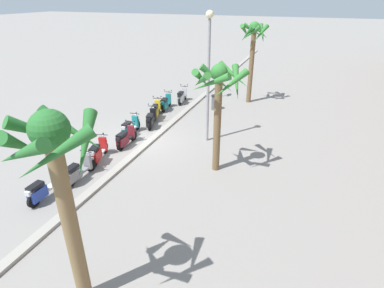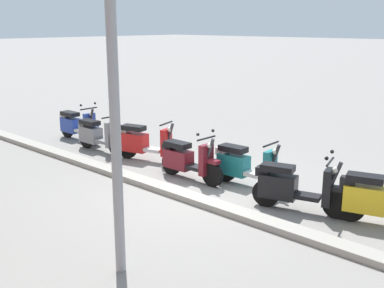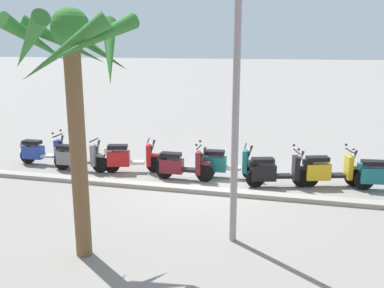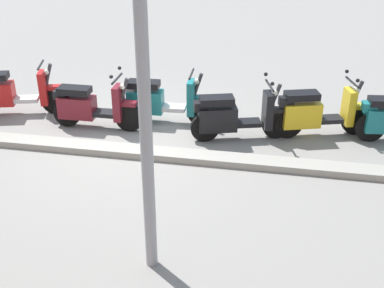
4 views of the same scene
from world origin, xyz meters
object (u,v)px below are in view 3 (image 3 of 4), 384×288
at_px(scooter_teal_tail_end, 224,163).
at_px(street_lamp, 237,48).
at_px(scooter_teal_mid_centre, 383,174).
at_px(scooter_maroon_gap_after_mid, 180,165).
at_px(scooter_red_far_back, 128,158).
at_px(scooter_yellow_second_in_line, 327,171).
at_px(palm_tree_near_sign, 72,67).
at_px(scooter_grey_lead_nearest, 76,157).
at_px(scooter_blue_mid_front, 41,152).
at_px(scooter_black_last_in_row, 273,171).

xyz_separation_m(scooter_teal_tail_end, street_lamp, (-0.87, 4.02, 3.38)).
relative_size(scooter_teal_mid_centre, street_lamp, 0.29).
distance_m(scooter_maroon_gap_after_mid, scooter_red_far_back, 1.80).
xyz_separation_m(scooter_yellow_second_in_line, scooter_red_far_back, (5.90, 0.09, 0.00)).
xyz_separation_m(scooter_maroon_gap_after_mid, palm_tree_near_sign, (0.57, 4.82, 3.07)).
height_order(scooter_teal_mid_centre, scooter_yellow_second_in_line, same).
distance_m(scooter_yellow_second_in_line, scooter_maroon_gap_after_mid, 4.15).
xyz_separation_m(scooter_teal_tail_end, scooter_red_far_back, (2.99, 0.16, 0.02)).
bearing_deg(street_lamp, scooter_grey_lead_nearest, -33.50).
bearing_deg(scooter_teal_tail_end, street_lamp, 102.25).
bearing_deg(palm_tree_near_sign, scooter_grey_lead_nearest, -60.00).
bearing_deg(street_lamp, scooter_blue_mid_front, -29.76).
distance_m(scooter_black_last_in_row, palm_tree_near_sign, 6.56).
relative_size(scooter_teal_tail_end, scooter_blue_mid_front, 0.97).
distance_m(scooter_blue_mid_front, palm_tree_near_sign, 7.45).
xyz_separation_m(scooter_teal_tail_end, palm_tree_near_sign, (1.79, 5.29, 3.06)).
bearing_deg(scooter_teal_tail_end, palm_tree_near_sign, 71.33).
distance_m(scooter_teal_tail_end, scooter_maroon_gap_after_mid, 1.31).
relative_size(scooter_grey_lead_nearest, street_lamp, 0.30).
bearing_deg(scooter_grey_lead_nearest, scooter_yellow_second_in_line, -177.62).
xyz_separation_m(scooter_teal_mid_centre, scooter_maroon_gap_after_mid, (5.60, 0.45, -0.01)).
bearing_deg(scooter_black_last_in_row, street_lamp, 80.49).
xyz_separation_m(scooter_yellow_second_in_line, scooter_maroon_gap_after_mid, (4.13, 0.40, -0.02)).
height_order(scooter_maroon_gap_after_mid, scooter_red_far_back, scooter_maroon_gap_after_mid).
xyz_separation_m(scooter_black_last_in_row, scooter_red_far_back, (4.45, -0.33, 0.01)).
distance_m(scooter_yellow_second_in_line, scooter_grey_lead_nearest, 7.54).
bearing_deg(palm_tree_near_sign, scooter_blue_mid_front, -50.71).
bearing_deg(scooter_teal_tail_end, scooter_blue_mid_front, 0.37).
bearing_deg(scooter_teal_mid_centre, scooter_red_far_back, 1.02).
bearing_deg(scooter_black_last_in_row, scooter_grey_lead_nearest, -1.00).
distance_m(palm_tree_near_sign, street_lamp, 2.97).
distance_m(scooter_teal_mid_centre, street_lamp, 6.30).
bearing_deg(scooter_grey_lead_nearest, scooter_black_last_in_row, 179.00).
height_order(scooter_teal_mid_centre, scooter_blue_mid_front, same).
height_order(scooter_red_far_back, scooter_grey_lead_nearest, same).
height_order(scooter_yellow_second_in_line, scooter_black_last_in_row, same).
bearing_deg(street_lamp, scooter_teal_mid_centre, -131.27).
distance_m(scooter_teal_tail_end, scooter_blue_mid_front, 6.09).
distance_m(scooter_grey_lead_nearest, street_lamp, 7.41).
xyz_separation_m(scooter_teal_mid_centre, scooter_grey_lead_nearest, (9.00, 0.35, -0.01)).
distance_m(scooter_black_last_in_row, street_lamp, 4.92).
relative_size(scooter_teal_tail_end, palm_tree_near_sign, 0.40).
xyz_separation_m(scooter_yellow_second_in_line, scooter_teal_tail_end, (2.91, -0.07, -0.01)).
bearing_deg(palm_tree_near_sign, scooter_black_last_in_row, -124.10).
bearing_deg(scooter_teal_mid_centre, scooter_teal_tail_end, -0.35).
xyz_separation_m(scooter_blue_mid_front, palm_tree_near_sign, (-4.30, 5.25, 3.07)).
distance_m(scooter_maroon_gap_after_mid, palm_tree_near_sign, 5.74).
height_order(scooter_grey_lead_nearest, street_lamp, street_lamp).
bearing_deg(scooter_red_far_back, scooter_teal_mid_centre, -178.98).
distance_m(scooter_teal_mid_centre, scooter_black_last_in_row, 2.95).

